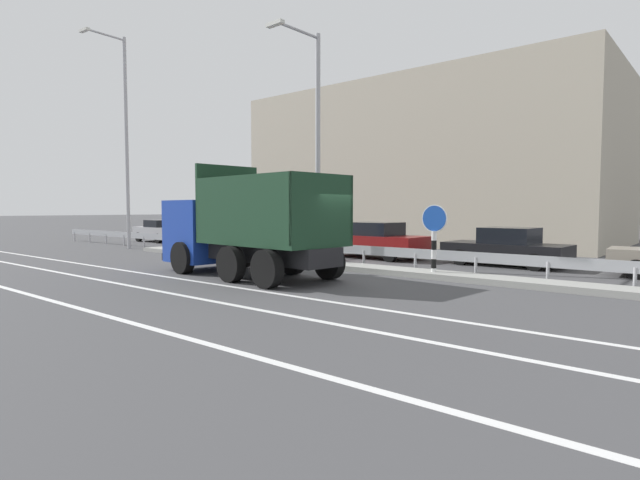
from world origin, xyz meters
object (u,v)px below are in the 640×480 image
object	(u,v)px
dump_truck	(234,235)
parked_car_0	(160,231)
parked_car_2	(273,236)
parked_car_4	(506,247)
median_road_sign	(434,238)
parked_car_1	(205,235)
street_lamp_0	(124,134)
street_lamp_1	(314,137)
parked_car_3	(374,240)

from	to	relation	value
dump_truck	parked_car_0	world-z (taller)	dump_truck
parked_car_2	parked_car_4	bearing A→B (deg)	-89.30
median_road_sign	parked_car_1	distance (m)	16.89
dump_truck	street_lamp_0	size ratio (longest dim) A/B	0.62
dump_truck	median_road_sign	xyz separation A→B (m)	(5.40, 3.31, -0.04)
street_lamp_1	parked_car_2	distance (m)	9.11
dump_truck	parked_car_2	size ratio (longest dim) A/B	1.58
street_lamp_0	street_lamp_1	distance (m)	13.03
median_road_sign	parked_car_4	world-z (taller)	median_road_sign
dump_truck	street_lamp_1	size ratio (longest dim) A/B	0.82
median_road_sign	parked_car_4	distance (m)	4.63
parked_car_0	parked_car_2	bearing A→B (deg)	-84.45
parked_car_0	street_lamp_0	bearing A→B (deg)	-137.99
parked_car_0	parked_car_3	distance (m)	16.37
dump_truck	parked_car_3	size ratio (longest dim) A/B	1.45
parked_car_1	parked_car_3	bearing A→B (deg)	-93.75
median_road_sign	street_lamp_0	xyz separation A→B (m)	(-17.67, -0.25, 4.79)
parked_car_0	parked_car_4	size ratio (longest dim) A/B	0.88
median_road_sign	street_lamp_1	bearing A→B (deg)	-178.74
parked_car_1	parked_car_2	distance (m)	4.99
street_lamp_1	parked_car_2	bearing A→B (deg)	145.67
parked_car_0	parked_car_4	world-z (taller)	parked_car_4
parked_car_3	street_lamp_1	bearing A→B (deg)	-176.78
parked_car_1	dump_truck	bearing A→B (deg)	-126.94
street_lamp_0	parked_car_2	size ratio (longest dim) A/B	2.53
dump_truck	parked_car_3	xyz separation A→B (m)	(0.61, 7.21, -0.49)
parked_car_1	parked_car_2	world-z (taller)	parked_car_2
street_lamp_0	street_lamp_1	xyz separation A→B (m)	(12.96, 0.15, -1.33)
median_road_sign	dump_truck	bearing A→B (deg)	-148.50
street_lamp_1	parked_car_1	world-z (taller)	street_lamp_1
street_lamp_1	parked_car_3	xyz separation A→B (m)	(-0.08, 4.00, -3.92)
median_road_sign	street_lamp_1	xyz separation A→B (m)	(-4.71, -0.10, 3.46)
median_road_sign	parked_car_3	bearing A→B (deg)	140.88
parked_car_2	parked_car_3	world-z (taller)	parked_car_3
median_road_sign	parked_car_1	xyz separation A→B (m)	(-16.42, 3.90, -0.59)
parked_car_1	street_lamp_1	bearing A→B (deg)	-112.63
median_road_sign	parked_car_3	world-z (taller)	median_road_sign
street_lamp_0	parked_car_2	world-z (taller)	street_lamp_0
parked_car_0	parked_car_2	distance (m)	9.71
median_road_sign	parked_car_2	world-z (taller)	median_road_sign
street_lamp_0	street_lamp_1	world-z (taller)	street_lamp_0
median_road_sign	parked_car_3	xyz separation A→B (m)	(-4.80, 3.90, -0.45)
parked_car_2	parked_car_0	bearing A→B (deg)	93.63
street_lamp_0	parked_car_2	xyz separation A→B (m)	(6.20, 4.76, -5.34)
dump_truck	parked_car_4	xyz separation A→B (m)	(6.02, 7.87, -0.55)
parked_car_1	parked_car_4	world-z (taller)	parked_car_4
median_road_sign	street_lamp_0	bearing A→B (deg)	-179.19
parked_car_3	parked_car_0	bearing A→B (deg)	91.80
street_lamp_1	parked_car_3	size ratio (longest dim) A/B	1.77
street_lamp_0	parked_car_4	size ratio (longest dim) A/B	2.48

